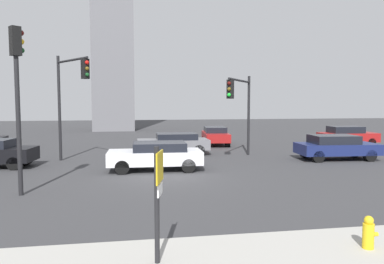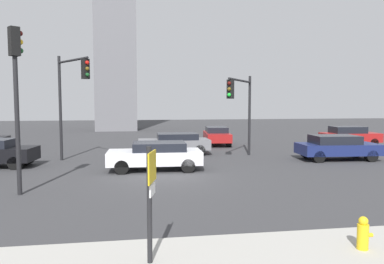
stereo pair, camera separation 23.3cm
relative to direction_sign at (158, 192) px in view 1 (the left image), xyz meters
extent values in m
plane|color=#38383A|center=(0.88, 9.30, -1.57)|extent=(107.33, 107.33, 0.00)
cylinder|color=black|center=(-0.02, 0.01, -0.26)|extent=(0.10, 0.10, 2.32)
cube|color=gold|center=(0.04, -0.01, 0.49)|extent=(0.20, 0.66, 0.60)
cube|color=white|center=(0.04, -0.01, 0.04)|extent=(0.14, 0.43, 0.22)
cylinder|color=black|center=(-4.39, 6.74, 1.39)|extent=(0.16, 0.16, 5.92)
cube|color=black|center=(-4.39, 6.74, 3.85)|extent=(0.45, 0.45, 1.00)
sphere|color=#4C0F0C|center=(-4.23, 6.86, 4.15)|extent=(0.20, 0.20, 0.20)
sphere|color=yellow|center=(-4.23, 6.86, 3.85)|extent=(0.20, 0.20, 0.20)
sphere|color=#14471E|center=(-4.23, 6.86, 3.55)|extent=(0.20, 0.20, 0.20)
cylinder|color=black|center=(-4.44, 14.83, 1.38)|extent=(0.16, 0.16, 5.90)
cylinder|color=black|center=(-3.50, 13.46, 3.96)|extent=(1.98, 2.80, 0.12)
cube|color=black|center=(-2.70, 12.30, 3.41)|extent=(0.45, 0.45, 1.00)
sphere|color=red|center=(-2.59, 12.13, 3.71)|extent=(0.20, 0.20, 0.20)
sphere|color=#594714|center=(-2.59, 12.13, 3.41)|extent=(0.20, 0.20, 0.20)
sphere|color=#14471E|center=(-2.59, 12.13, 3.11)|extent=(0.20, 0.20, 0.20)
cylinder|color=black|center=(6.82, 15.18, 0.89)|extent=(0.16, 0.16, 4.93)
cylinder|color=black|center=(5.70, 13.46, 2.98)|extent=(2.33, 3.52, 0.12)
cube|color=black|center=(4.73, 11.94, 2.43)|extent=(0.44, 0.44, 1.00)
sphere|color=#4C0F0C|center=(4.62, 11.77, 2.73)|extent=(0.20, 0.20, 0.20)
sphere|color=#594714|center=(4.62, 11.77, 2.43)|extent=(0.20, 0.20, 0.20)
sphere|color=green|center=(4.62, 11.77, 2.13)|extent=(0.20, 0.20, 0.20)
cylinder|color=gold|center=(4.54, -0.03, -1.15)|extent=(0.24, 0.24, 0.55)
sphere|color=gold|center=(4.54, -0.03, -0.80)|extent=(0.20, 0.20, 0.20)
cylinder|color=gold|center=(4.71, -0.03, -1.12)|extent=(0.10, 0.09, 0.09)
cube|color=slate|center=(2.16, 16.11, -0.92)|extent=(4.46, 1.98, 0.63)
cube|color=black|center=(2.38, 16.10, -0.43)|extent=(2.50, 1.74, 0.42)
cylinder|color=black|center=(0.64, 15.31, -1.23)|extent=(0.69, 0.36, 0.69)
cylinder|color=black|center=(0.65, 16.92, -1.23)|extent=(0.69, 0.36, 0.69)
cylinder|color=black|center=(3.67, 15.29, -1.23)|extent=(0.69, 0.36, 0.69)
cylinder|color=black|center=(3.68, 16.90, -1.23)|extent=(0.69, 0.36, 0.69)
cube|color=silver|center=(0.66, 10.85, -0.93)|extent=(4.57, 2.12, 0.63)
cube|color=black|center=(0.88, 10.84, -0.42)|extent=(2.58, 1.82, 0.45)
cylinder|color=black|center=(-0.90, 10.08, -1.24)|extent=(0.67, 0.38, 0.66)
cylinder|color=black|center=(-0.85, 11.71, -1.24)|extent=(0.67, 0.38, 0.66)
cylinder|color=black|center=(2.17, 9.99, -1.24)|extent=(0.67, 0.38, 0.66)
cylinder|color=black|center=(2.22, 11.62, -1.24)|extent=(0.67, 0.38, 0.66)
cube|color=navy|center=(11.27, 12.48, -0.93)|extent=(4.61, 2.27, 0.62)
cube|color=black|center=(11.05, 12.50, -0.41)|extent=(2.62, 1.91, 0.51)
cylinder|color=black|center=(12.85, 13.21, -1.24)|extent=(0.68, 0.40, 0.66)
cylinder|color=black|center=(12.75, 11.57, -1.24)|extent=(0.68, 0.40, 0.66)
cylinder|color=black|center=(9.79, 13.39, -1.24)|extent=(0.68, 0.40, 0.66)
cylinder|color=black|center=(9.70, 11.75, -1.24)|extent=(0.68, 0.40, 0.66)
cube|color=maroon|center=(15.90, 18.72, -0.92)|extent=(4.32, 2.03, 0.67)
cube|color=black|center=(15.69, 18.73, -0.35)|extent=(2.45, 1.71, 0.53)
cylinder|color=black|center=(17.38, 19.38, -1.26)|extent=(0.65, 0.36, 0.63)
cylinder|color=black|center=(17.30, 17.90, -1.26)|extent=(0.65, 0.36, 0.63)
cylinder|color=black|center=(14.50, 19.54, -1.26)|extent=(0.65, 0.36, 0.63)
cylinder|color=black|center=(14.42, 18.06, -1.26)|extent=(0.65, 0.36, 0.63)
cylinder|color=black|center=(-5.96, 13.55, -1.25)|extent=(0.68, 0.40, 0.65)
cylinder|color=black|center=(-6.14, 12.06, -1.25)|extent=(0.68, 0.40, 0.65)
cube|color=maroon|center=(6.02, 20.89, -0.91)|extent=(2.22, 4.33, 0.62)
cube|color=black|center=(6.05, 21.10, -0.41)|extent=(1.82, 2.48, 0.47)
cylinder|color=black|center=(6.61, 19.41, -1.23)|extent=(0.39, 0.72, 0.69)
cylinder|color=black|center=(5.14, 19.56, -1.23)|extent=(0.39, 0.72, 0.69)
cylinder|color=black|center=(6.91, 22.22, -1.23)|extent=(0.39, 0.72, 0.69)
cylinder|color=black|center=(5.44, 22.38, -1.23)|extent=(0.39, 0.72, 0.69)
camera|label=1|loc=(-0.52, -7.10, 1.74)|focal=34.69mm
camera|label=2|loc=(-0.29, -7.14, 1.74)|focal=34.69mm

